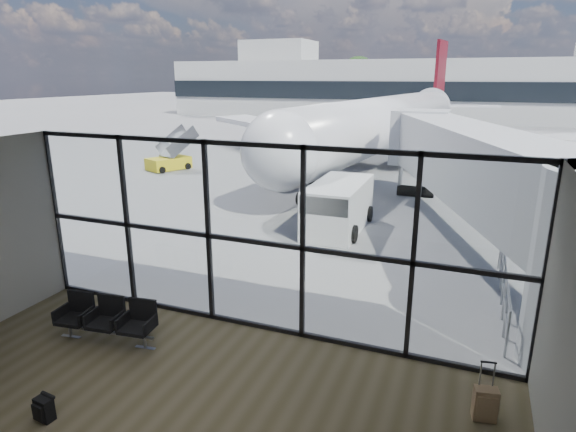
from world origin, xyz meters
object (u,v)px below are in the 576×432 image
Objects in this scene: suitcase at (485,404)px; mobile_stairs at (170,161)px; seating_row at (108,317)px; service_van at (338,206)px; airliner at (390,123)px; backpack at (44,409)px; belt_loader at (291,175)px.

suitcase is 0.32× the size of mobile_stairs.
service_van is (2.61, 9.97, 0.39)m from seating_row.
backpack is at bearing -84.55° from airliner.
airliner is 15.23m from mobile_stairs.
mobile_stairs is at bearing -165.81° from belt_loader.
backpack is at bearing -36.68° from mobile_stairs.
airliner is (-6.41, 26.15, 2.44)m from suitcase.
airliner reaches higher than belt_loader.
service_van is 8.41m from belt_loader.
suitcase is 11.16m from service_van.
suitcase is at bearing 28.14° from backpack.
belt_loader is at bearing 104.94° from backpack.
seating_row is 2.15× the size of suitcase.
airliner reaches higher than suitcase.
backpack is 0.12× the size of belt_loader.
belt_loader is 9.14m from mobile_stairs.
service_van is at bearing 68.28° from seating_row.
seating_row is at bearing 114.02° from backpack.
airliner is 8.05× the size of service_van.
airliner reaches higher than seating_row.
airliner reaches higher than service_van.
backpack is at bearing -99.05° from service_van.
mobile_stairs is at bearing 126.18° from backpack.
airliner is 10.20× the size of mobile_stairs.
suitcase is at bearing -35.84° from belt_loader.
belt_loader reaches higher than seating_row.
suitcase is at bearing -61.64° from service_van.
mobile_stairs reaches higher than service_van.
service_van is (1.79, 12.57, 0.74)m from backpack.
belt_loader is at bearing 122.78° from service_van.
suitcase is at bearing -69.14° from airliner.
seating_row is 0.69× the size of mobile_stairs.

